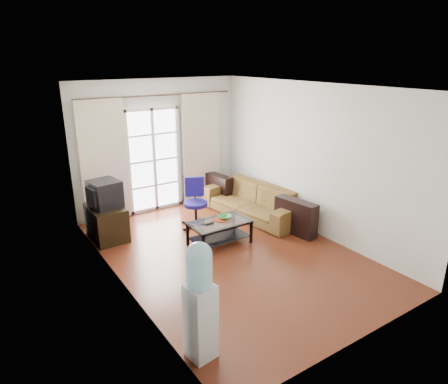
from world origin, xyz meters
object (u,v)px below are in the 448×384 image
at_px(water_cooler, 200,299).
at_px(task_chair, 196,212).
at_px(coffee_table, 220,230).
at_px(crt_tv, 104,194).
at_px(sofa, 252,201).
at_px(tv_stand, 107,222).

bearing_deg(water_cooler, task_chair, 53.28).
xyz_separation_m(coffee_table, crt_tv, (-1.55, 1.31, 0.57)).
distance_m(sofa, crt_tv, 2.92).
relative_size(sofa, crt_tv, 4.02).
height_order(tv_stand, task_chair, task_chair).
bearing_deg(tv_stand, sofa, -12.88).
height_order(sofa, water_cooler, water_cooler).
height_order(coffee_table, water_cooler, water_cooler).
relative_size(tv_stand, crt_tv, 1.44).
distance_m(sofa, tv_stand, 2.87).
relative_size(coffee_table, task_chair, 1.11).
xyz_separation_m(tv_stand, task_chair, (1.60, -0.39, -0.03)).
bearing_deg(crt_tv, tv_stand, 103.17).
xyz_separation_m(crt_tv, water_cooler, (-0.11, -3.50, -0.12)).
distance_m(crt_tv, water_cooler, 3.51).
height_order(sofa, task_chair, task_chair).
distance_m(coffee_table, water_cooler, 2.78).
bearing_deg(task_chair, crt_tv, -168.73).
bearing_deg(task_chair, water_cooler, -93.80).
bearing_deg(task_chair, coffee_table, -68.18).
height_order(task_chair, water_cooler, water_cooler).
bearing_deg(tv_stand, water_cooler, -92.81).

